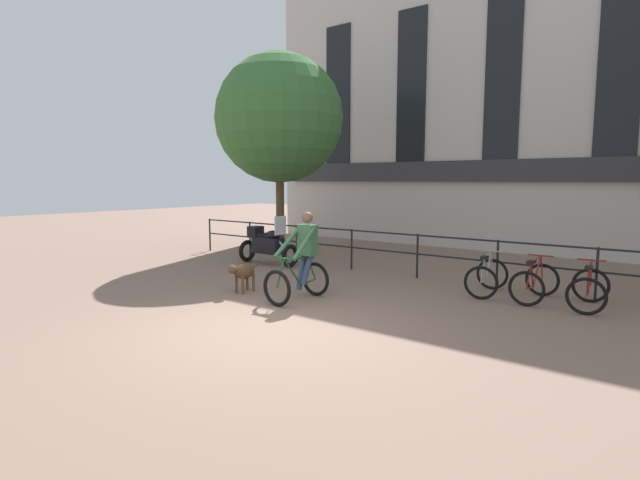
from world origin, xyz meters
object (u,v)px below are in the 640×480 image
cyclist_with_bike (302,261)px  dog (243,272)px  parked_motorcycle (267,244)px  parked_bicycle_mid_right (589,289)px  parked_bicycle_mid_left (535,283)px  parked_bicycle_near_lamp (487,277)px

cyclist_with_bike → dog: cyclist_with_bike is taller
parked_motorcycle → parked_bicycle_mid_right: bearing=-90.8°
cyclist_with_bike → parked_bicycle_mid_right: cyclist_with_bike is taller
dog → parked_motorcycle: (-2.03, 2.81, 0.13)m
cyclist_with_bike → parked_bicycle_mid_right: bearing=31.9°
parked_motorcycle → parked_bicycle_mid_left: 6.95m
dog → parked_motorcycle: bearing=122.3°
parked_motorcycle → parked_bicycle_mid_right: (7.87, 0.12, -0.20)m
parked_bicycle_near_lamp → parked_bicycle_mid_left: same height
dog → parked_bicycle_mid_left: size_ratio=0.79×
parked_motorcycle → parked_bicycle_mid_left: size_ratio=1.54×
dog → parked_bicycle_mid_right: parked_bicycle_mid_right is taller
parked_bicycle_near_lamp → parked_bicycle_mid_right: bearing=172.4°
dog → cyclist_with_bike: bearing=8.3°
parked_bicycle_mid_left → parked_motorcycle: bearing=1.6°
parked_motorcycle → parked_bicycle_mid_right: 7.88m
parked_bicycle_near_lamp → parked_bicycle_mid_left: 0.92m
dog → parked_bicycle_near_lamp: size_ratio=0.74×
dog → parked_bicycle_near_lamp: (4.00, 2.94, -0.08)m
cyclist_with_bike → dog: size_ratio=1.93×
parked_bicycle_near_lamp → parked_bicycle_mid_right: 1.85m
parked_bicycle_mid_right → parked_bicycle_near_lamp: bearing=-6.0°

